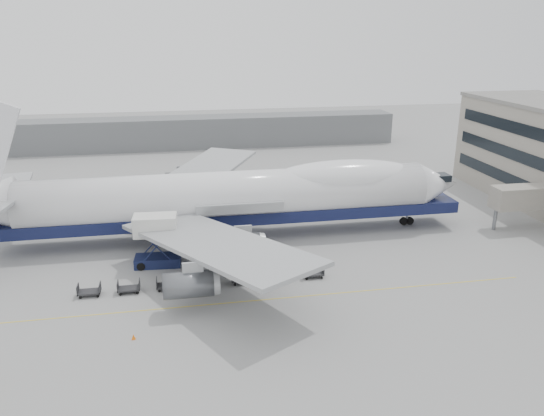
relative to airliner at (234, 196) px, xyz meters
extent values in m
plane|color=gray|center=(-0.64, -12.00, -5.62)|extent=(260.00, 260.00, 0.00)
cube|color=gold|center=(-0.64, -18.00, -5.62)|extent=(60.00, 0.15, 0.01)
cube|color=gray|center=(39.36, -4.00, -1.12)|extent=(9.00, 3.00, 3.00)
cylinder|color=slate|center=(35.36, -4.00, -4.12)|extent=(0.50, 0.50, 3.00)
cube|color=slate|center=(-10.64, 58.00, -2.12)|extent=(110.00, 8.00, 7.00)
cylinder|color=white|center=(-0.64, 0.00, 0.08)|extent=(52.00, 6.40, 6.40)
cube|color=#10153B|center=(0.36, 0.00, -2.48)|extent=(60.00, 5.76, 1.50)
cone|color=white|center=(28.36, 0.00, 0.08)|extent=(6.00, 6.40, 6.40)
ellipsoid|color=white|center=(14.96, 0.00, 1.84)|extent=(20.67, 5.78, 4.56)
cube|color=#9EA0A3|center=(-3.64, -14.28, -0.52)|extent=(20.35, 26.74, 2.26)
cube|color=#9EA0A3|center=(-3.64, 14.28, -0.52)|extent=(20.35, 26.74, 2.26)
cylinder|color=#595B60|center=(-6.64, 19.00, -2.72)|extent=(4.80, 2.60, 2.60)
cylinder|color=#595B60|center=(-0.64, 10.00, -2.72)|extent=(4.80, 2.60, 2.60)
cylinder|color=#595B60|center=(-0.64, -10.00, -2.72)|extent=(4.80, 2.60, 2.60)
cylinder|color=#595B60|center=(-6.64, -19.00, -2.72)|extent=(4.80, 2.60, 2.60)
cylinder|color=slate|center=(24.36, 0.00, -4.37)|extent=(0.36, 0.36, 2.50)
cylinder|color=black|center=(24.36, 0.00, -5.07)|extent=(1.10, 0.45, 1.10)
cylinder|color=slate|center=(-3.64, -3.00, -4.37)|extent=(0.36, 0.36, 2.50)
cylinder|color=black|center=(-3.64, -3.00, -5.07)|extent=(1.10, 0.45, 1.10)
cylinder|color=slate|center=(-3.64, 3.00, -4.37)|extent=(0.36, 0.36, 2.50)
cylinder|color=black|center=(-3.64, 3.00, -5.07)|extent=(1.10, 0.45, 1.10)
cube|color=#161E44|center=(-9.89, -7.49, -5.05)|extent=(5.39, 2.84, 1.15)
cube|color=silver|center=(-9.89, -7.49, -0.62)|extent=(4.98, 3.02, 2.31)
cube|color=#161E44|center=(-9.89, -8.65, -2.82)|extent=(3.74, 0.35, 4.13)
cube|color=#161E44|center=(-9.89, -6.34, -2.82)|extent=(3.74, 0.35, 4.13)
cube|color=slate|center=(-9.89, -5.82, -0.62)|extent=(2.59, 1.41, 0.15)
cylinder|color=black|center=(-11.78, -8.54, -5.15)|extent=(0.94, 0.37, 0.94)
cylinder|color=black|center=(-11.78, -6.45, -5.15)|extent=(0.94, 0.37, 0.94)
cylinder|color=black|center=(-8.00, -8.54, -5.15)|extent=(0.94, 0.37, 0.94)
cylinder|color=black|center=(-8.00, -6.45, -5.15)|extent=(0.94, 0.37, 0.94)
cone|color=orange|center=(-11.74, -23.04, -5.37)|extent=(0.32, 0.32, 0.50)
cube|color=orange|center=(-11.74, -23.04, -5.61)|extent=(0.34, 0.34, 0.03)
cube|color=#2D2D30|center=(-16.72, -13.86, -5.17)|extent=(2.30, 1.35, 0.18)
cube|color=#2D2D30|center=(-17.82, -13.86, -4.77)|extent=(0.08, 1.35, 0.90)
cube|color=#2D2D30|center=(-15.62, -13.86, -4.77)|extent=(0.08, 1.35, 0.90)
cylinder|color=black|center=(-17.57, -14.41, -5.47)|extent=(0.30, 0.12, 0.30)
cylinder|color=black|center=(-17.57, -13.31, -5.47)|extent=(0.30, 0.12, 0.30)
cylinder|color=black|center=(-15.87, -14.41, -5.47)|extent=(0.30, 0.12, 0.30)
cylinder|color=black|center=(-15.87, -13.31, -5.47)|extent=(0.30, 0.12, 0.30)
cube|color=#2D2D30|center=(-12.74, -13.86, -5.17)|extent=(2.30, 1.35, 0.18)
cube|color=#2D2D30|center=(-13.84, -13.86, -4.77)|extent=(0.08, 1.35, 0.90)
cube|color=#2D2D30|center=(-11.64, -13.86, -4.77)|extent=(0.08, 1.35, 0.90)
cylinder|color=black|center=(-13.59, -14.41, -5.47)|extent=(0.30, 0.12, 0.30)
cylinder|color=black|center=(-13.59, -13.31, -5.47)|extent=(0.30, 0.12, 0.30)
cylinder|color=black|center=(-11.89, -14.41, -5.47)|extent=(0.30, 0.12, 0.30)
cylinder|color=black|center=(-11.89, -13.31, -5.47)|extent=(0.30, 0.12, 0.30)
cube|color=#2D2D30|center=(-8.77, -13.86, -5.17)|extent=(2.30, 1.35, 0.18)
cube|color=#2D2D30|center=(-9.87, -13.86, -4.77)|extent=(0.08, 1.35, 0.90)
cube|color=#2D2D30|center=(-7.67, -13.86, -4.77)|extent=(0.08, 1.35, 0.90)
cylinder|color=black|center=(-9.62, -14.41, -5.47)|extent=(0.30, 0.12, 0.30)
cylinder|color=black|center=(-9.62, -13.31, -5.47)|extent=(0.30, 0.12, 0.30)
cylinder|color=black|center=(-7.92, -14.41, -5.47)|extent=(0.30, 0.12, 0.30)
cylinder|color=black|center=(-7.92, -13.31, -5.47)|extent=(0.30, 0.12, 0.30)
cube|color=#2D2D30|center=(-4.80, -13.86, -5.17)|extent=(2.30, 1.35, 0.18)
cube|color=#2D2D30|center=(-5.90, -13.86, -4.77)|extent=(0.08, 1.35, 0.90)
cube|color=#2D2D30|center=(-3.70, -13.86, -4.77)|extent=(0.08, 1.35, 0.90)
cylinder|color=black|center=(-5.65, -14.41, -5.47)|extent=(0.30, 0.12, 0.30)
cylinder|color=black|center=(-5.65, -13.31, -5.47)|extent=(0.30, 0.12, 0.30)
cylinder|color=black|center=(-3.95, -14.41, -5.47)|extent=(0.30, 0.12, 0.30)
cylinder|color=black|center=(-3.95, -13.31, -5.47)|extent=(0.30, 0.12, 0.30)
cube|color=#2D2D30|center=(-0.83, -13.86, -5.17)|extent=(2.30, 1.35, 0.18)
cube|color=#2D2D30|center=(-1.93, -13.86, -4.77)|extent=(0.08, 1.35, 0.90)
cube|color=#2D2D30|center=(0.27, -13.86, -4.77)|extent=(0.08, 1.35, 0.90)
cylinder|color=black|center=(-1.68, -14.41, -5.47)|extent=(0.30, 0.12, 0.30)
cylinder|color=black|center=(-1.68, -13.31, -5.47)|extent=(0.30, 0.12, 0.30)
cylinder|color=black|center=(0.02, -14.41, -5.47)|extent=(0.30, 0.12, 0.30)
cylinder|color=black|center=(0.02, -13.31, -5.47)|extent=(0.30, 0.12, 0.30)
cube|color=#2D2D30|center=(3.14, -13.86, -5.17)|extent=(2.30, 1.35, 0.18)
cube|color=#2D2D30|center=(2.04, -13.86, -4.77)|extent=(0.08, 1.35, 0.90)
cube|color=#2D2D30|center=(4.24, -13.86, -4.77)|extent=(0.08, 1.35, 0.90)
cylinder|color=black|center=(2.29, -14.41, -5.47)|extent=(0.30, 0.12, 0.30)
cylinder|color=black|center=(2.29, -13.31, -5.47)|extent=(0.30, 0.12, 0.30)
cylinder|color=black|center=(3.99, -14.41, -5.47)|extent=(0.30, 0.12, 0.30)
cylinder|color=black|center=(3.99, -13.31, -5.47)|extent=(0.30, 0.12, 0.30)
cube|color=#2D2D30|center=(7.12, -13.86, -5.17)|extent=(2.30, 1.35, 0.18)
cube|color=#2D2D30|center=(6.02, -13.86, -4.77)|extent=(0.08, 1.35, 0.90)
cube|color=#2D2D30|center=(8.22, -13.86, -4.77)|extent=(0.08, 1.35, 0.90)
cylinder|color=black|center=(6.27, -14.41, -5.47)|extent=(0.30, 0.12, 0.30)
cylinder|color=black|center=(6.27, -13.31, -5.47)|extent=(0.30, 0.12, 0.30)
cylinder|color=black|center=(7.97, -14.41, -5.47)|extent=(0.30, 0.12, 0.30)
cylinder|color=black|center=(7.97, -13.31, -5.47)|extent=(0.30, 0.12, 0.30)
camera|label=1|loc=(-7.02, -65.52, 20.54)|focal=35.00mm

